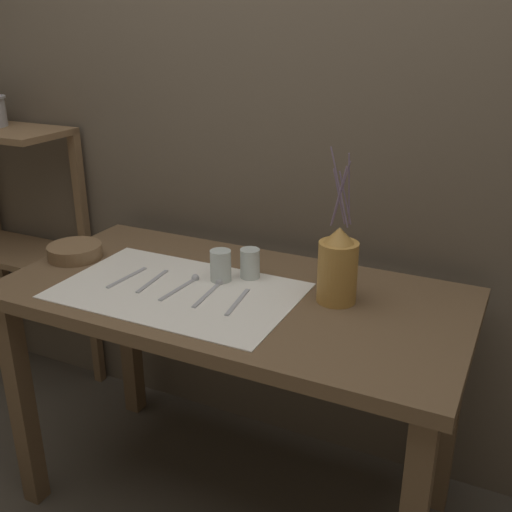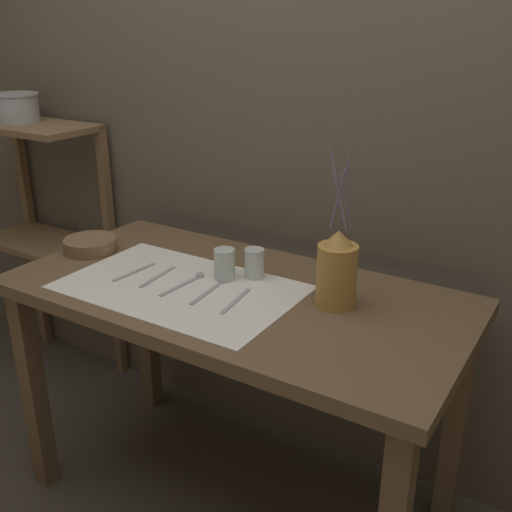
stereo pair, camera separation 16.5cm
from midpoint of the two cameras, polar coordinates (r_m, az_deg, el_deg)
The scene contains 15 objects.
ground_plane at distance 2.18m, azimuth 0.49°, elevation -22.15°, with size 12.00×12.00×0.00m, color #473F35.
stone_wall_back at distance 2.00m, azimuth 7.49°, elevation 12.51°, with size 7.00×0.06×2.40m.
wooden_table at distance 1.78m, azimuth 0.56°, elevation -6.39°, with size 1.35×0.68×0.78m.
wooden_shelf_unit at distance 2.65m, azimuth -17.58°, elevation 4.68°, with size 0.55×0.29×1.12m.
linen_cloth at distance 1.75m, azimuth -4.57°, elevation -3.02°, with size 0.69×0.43×0.00m.
pitcher_with_flowers at distance 1.63m, azimuth 10.61°, elevation -1.43°, with size 0.11×0.11×0.43m.
wooden_bowl at distance 2.06m, azimuth -13.41°, elevation 0.98°, with size 0.17×0.17×0.04m.
glass_tumbler_near at distance 1.78m, azimuth -0.36°, elevation -0.84°, with size 0.06×0.06×0.09m.
glass_tumbler_far at distance 1.79m, azimuth 2.48°, elevation -0.74°, with size 0.06×0.06×0.09m.
knife_center at distance 1.86m, azimuth -9.05°, elevation -1.58°, with size 0.03×0.17×0.00m.
fork_inner at distance 1.82m, azimuth -6.78°, elevation -2.03°, with size 0.03×0.17×0.00m.
spoon_inner at distance 1.79m, azimuth -3.41°, elevation -2.28°, with size 0.03×0.18×0.02m.
spoon_outer at distance 1.75m, azimuth -1.04°, elevation -2.84°, with size 0.03×0.18×0.02m.
fork_outer at distance 1.65m, azimuth 0.91°, elevation -4.37°, with size 0.03×0.17×0.00m.
metal_pot_large at distance 2.60m, azimuth -20.19°, elevation 13.19°, with size 0.18×0.18×0.11m.
Camera 2 is at (0.89, -1.31, 1.51)m, focal length 42.00 mm.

